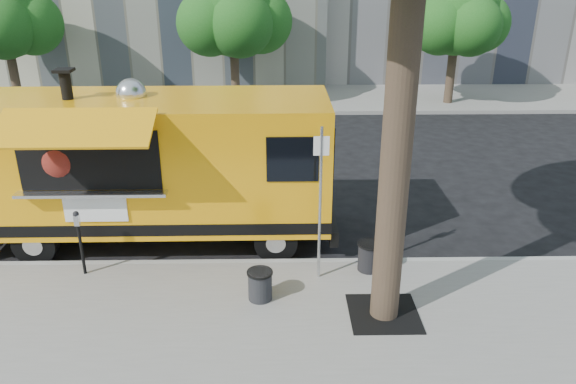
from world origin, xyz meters
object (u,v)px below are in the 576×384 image
(far_tree_c, at_px, (457,15))
(parking_meter, at_px, (79,235))
(trash_bin_left, at_px, (369,255))
(sign_post, at_px, (320,196))
(trash_bin_right, at_px, (260,284))
(far_tree_b, at_px, (233,11))
(food_truck, at_px, (155,165))
(far_tree_a, at_px, (3,14))

(far_tree_c, height_order, parking_meter, far_tree_c)
(parking_meter, xyz_separation_m, trash_bin_left, (5.56, 0.05, -0.52))
(sign_post, relative_size, trash_bin_right, 5.35)
(far_tree_c, bearing_deg, trash_bin_right, -117.21)
(sign_post, bearing_deg, far_tree_c, 65.19)
(far_tree_c, xyz_separation_m, trash_bin_right, (-7.55, -14.69, -3.27))
(far_tree_c, relative_size, trash_bin_right, 9.30)
(far_tree_c, bearing_deg, far_tree_b, 178.09)
(sign_post, bearing_deg, trash_bin_left, 13.86)
(sign_post, bearing_deg, food_truck, 150.36)
(far_tree_a, xyz_separation_m, food_truck, (8.17, -11.93, -2.00))
(trash_bin_left, xyz_separation_m, trash_bin_right, (-2.12, -0.99, -0.01))
(far_tree_b, xyz_separation_m, food_truck, (-0.83, -12.33, -2.06))
(trash_bin_left, bearing_deg, parking_meter, -179.49)
(trash_bin_left, relative_size, trash_bin_right, 1.03)
(far_tree_b, relative_size, trash_bin_left, 9.49)
(far_tree_b, bearing_deg, sign_post, -79.85)
(sign_post, relative_size, parking_meter, 2.25)
(sign_post, distance_m, food_truck, 3.89)
(far_tree_a, height_order, trash_bin_left, far_tree_a)
(far_tree_b, height_order, food_truck, far_tree_b)
(far_tree_a, relative_size, food_truck, 0.70)
(far_tree_a, bearing_deg, far_tree_c, 0.32)
(far_tree_b, xyz_separation_m, trash_bin_left, (3.56, -14.00, -3.37))
(trash_bin_right, bearing_deg, sign_post, 33.75)
(food_truck, bearing_deg, trash_bin_left, -21.13)
(far_tree_c, height_order, trash_bin_left, far_tree_c)
(far_tree_a, distance_m, sign_post, 18.14)
(far_tree_a, height_order, far_tree_b, far_tree_b)
(trash_bin_left, bearing_deg, trash_bin_right, -155.00)
(far_tree_a, xyz_separation_m, far_tree_c, (18.00, 0.10, -0.06))
(parking_meter, xyz_separation_m, food_truck, (1.17, 1.72, 0.79))
(far_tree_a, height_order, sign_post, far_tree_a)
(food_truck, bearing_deg, far_tree_a, 124.14)
(parking_meter, distance_m, food_truck, 2.23)
(far_tree_a, relative_size, trash_bin_left, 9.24)
(sign_post, xyz_separation_m, trash_bin_right, (-1.10, -0.74, -1.40))
(far_tree_b, relative_size, food_truck, 0.72)
(trash_bin_left, distance_m, trash_bin_right, 2.33)
(trash_bin_left, height_order, trash_bin_right, trash_bin_left)
(sign_post, xyz_separation_m, parking_meter, (-4.55, 0.20, -0.87))
(food_truck, bearing_deg, sign_post, -29.92)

